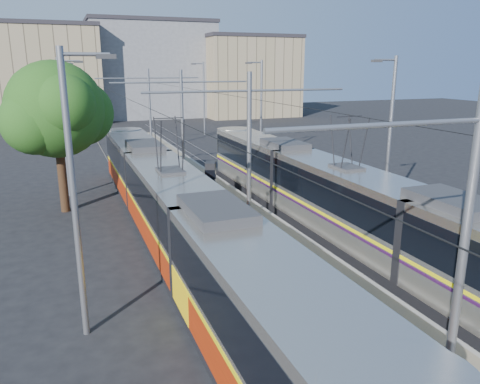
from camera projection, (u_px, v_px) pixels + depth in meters
name	position (u px, v px, depth m)	size (l,w,h in m)	color
ground	(346.00, 319.00, 14.37)	(160.00, 160.00, 0.00)	black
platform	(196.00, 186.00, 29.67)	(4.00, 50.00, 0.30)	gray
tactile_strip_left	(173.00, 186.00, 29.13)	(0.70, 50.00, 0.01)	gray
tactile_strip_right	(217.00, 182.00, 30.13)	(0.70, 50.00, 0.01)	gray
rails	(196.00, 188.00, 29.70)	(8.71, 70.00, 0.03)	gray
tram_left	(172.00, 209.00, 19.70)	(2.43, 30.52, 5.50)	black
tram_right	(345.00, 201.00, 20.35)	(2.43, 29.85, 5.50)	black
catenary	(208.00, 122.00, 25.97)	(9.20, 70.00, 7.00)	gray
street_lamps	(179.00, 116.00, 32.23)	(15.18, 38.22, 8.00)	gray
shelter	(211.00, 179.00, 26.18)	(0.87, 1.08, 2.07)	black
tree	(62.00, 111.00, 23.96)	(5.40, 4.99, 7.84)	#382314
building_left	(37.00, 74.00, 63.36)	(16.32, 12.24, 13.01)	gray
building_centre	(150.00, 69.00, 72.33)	(18.36, 14.28, 14.15)	gray
building_right	(248.00, 76.00, 72.01)	(14.28, 10.20, 12.07)	gray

